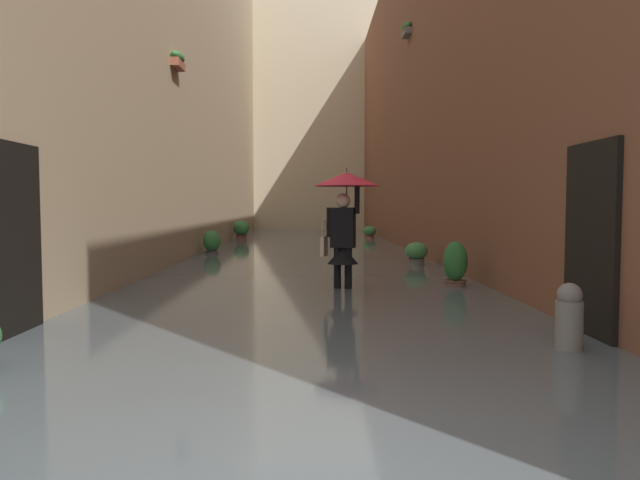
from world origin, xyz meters
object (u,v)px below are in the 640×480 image
object	(u,v)px
potted_plant_near_right	(212,244)
potted_plant_near_left	(370,234)
potted_plant_mid_left	(416,255)
mooring_bollard	(569,327)
potted_plant_mid_right	(241,231)
person_wading	(345,206)
potted_plant_far_left	(455,268)

from	to	relation	value
potted_plant_near_right	potted_plant_near_left	xyz separation A→B (m)	(-5.15, -7.53, -0.07)
potted_plant_mid_left	mooring_bollard	bearing A→B (deg)	90.29
potted_plant_mid_left	potted_plant_mid_right	xyz separation A→B (m)	(5.09, -9.88, 0.14)
person_wading	potted_plant_mid_right	world-z (taller)	person_wading
potted_plant_near_left	potted_plant_far_left	world-z (taller)	potted_plant_far_left
potted_plant_near_right	mooring_bollard	xyz separation A→B (m)	(-5.18, 11.11, -0.06)
person_wading	potted_plant_near_right	distance (m)	7.83
potted_plant_near_left	mooring_bollard	distance (m)	18.64
potted_plant_near_left	potted_plant_mid_right	distance (m)	5.18
potted_plant_far_left	mooring_bollard	xyz separation A→B (m)	(0.01, 4.46, -0.08)
potted_plant_near_right	mooring_bollard	world-z (taller)	potted_plant_near_right
person_wading	potted_plant_mid_right	bearing A→B (deg)	-76.57
potted_plant_mid_left	potted_plant_near_left	bearing A→B (deg)	-90.06
potted_plant_near_left	potted_plant_far_left	size ratio (longest dim) A/B	0.74
potted_plant_near_left	potted_plant_far_left	bearing A→B (deg)	90.17
potted_plant_mid_left	potted_plant_near_left	size ratio (longest dim) A/B	1.03
potted_plant_far_left	potted_plant_mid_right	distance (m)	14.24
person_wading	potted_plant_far_left	distance (m)	2.18
potted_plant_near_right	mooring_bollard	bearing A→B (deg)	114.98
potted_plant_near_left	potted_plant_mid_right	bearing A→B (deg)	10.10
potted_plant_mid_left	potted_plant_far_left	world-z (taller)	potted_plant_far_left
potted_plant_near_left	potted_plant_mid_right	xyz separation A→B (m)	(5.10, 0.91, 0.17)
potted_plant_mid_right	mooring_bollard	size ratio (longest dim) A/B	1.15
potted_plant_mid_right	mooring_bollard	bearing A→B (deg)	106.13
person_wading	potted_plant_near_left	distance (m)	14.71
potted_plant_mid_right	potted_plant_far_left	bearing A→B (deg)	111.16
person_wading	potted_plant_near_right	bearing A→B (deg)	-64.76
potted_plant_near_left	mooring_bollard	xyz separation A→B (m)	(-0.03, 18.64, 0.02)
potted_plant_far_left	person_wading	bearing A→B (deg)	10.81
person_wading	potted_plant_near_right	xyz separation A→B (m)	(3.31, -7.01, -1.07)
potted_plant_near_right	potted_plant_mid_right	xyz separation A→B (m)	(-0.05, -6.63, 0.09)
potted_plant_near_right	potted_plant_far_left	size ratio (longest dim) A/B	0.90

